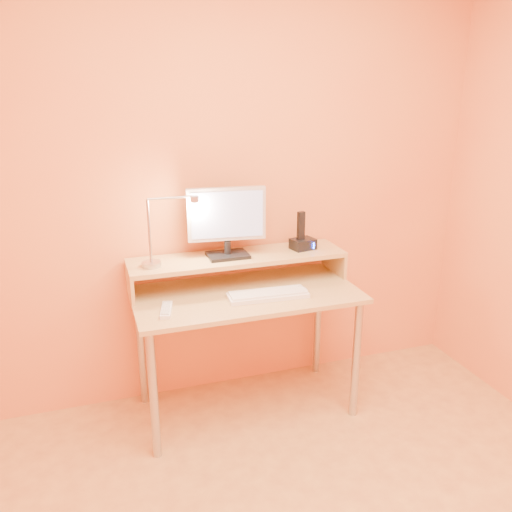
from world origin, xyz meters
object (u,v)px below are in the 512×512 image
object	(u,v)px
monitor_panel	(226,214)
phone_dock	(303,244)
keyboard	(268,295)
remote_control	(166,310)
mouse	(301,290)
lamp_base	(151,264)

from	to	relation	value
monitor_panel	phone_dock	xyz separation A→B (m)	(0.45, -0.01, -0.21)
monitor_panel	keyboard	xyz separation A→B (m)	(0.15, -0.26, -0.39)
keyboard	remote_control	world-z (taller)	keyboard
mouse	monitor_panel	bearing A→B (deg)	132.00
phone_dock	remote_control	distance (m)	0.89
mouse	remote_control	size ratio (longest dim) A/B	0.55
lamp_base	phone_dock	bearing A→B (deg)	1.99
remote_control	mouse	bearing A→B (deg)	14.47
lamp_base	remote_control	xyz separation A→B (m)	(0.03, -0.23, -0.16)
lamp_base	mouse	world-z (taller)	lamp_base
lamp_base	keyboard	xyz separation A→B (m)	(0.56, -0.22, -0.16)
monitor_panel	remote_control	xyz separation A→B (m)	(-0.39, -0.27, -0.39)
mouse	remote_control	bearing A→B (deg)	170.94
mouse	remote_control	distance (m)	0.72
lamp_base	keyboard	bearing A→B (deg)	-21.48
keyboard	lamp_base	bearing A→B (deg)	162.03
keyboard	mouse	size ratio (longest dim) A/B	4.10
mouse	remote_control	world-z (taller)	mouse
mouse	keyboard	bearing A→B (deg)	170.16
phone_dock	remote_control	world-z (taller)	phone_dock
lamp_base	mouse	bearing A→B (deg)	-16.36
keyboard	remote_control	distance (m)	0.53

